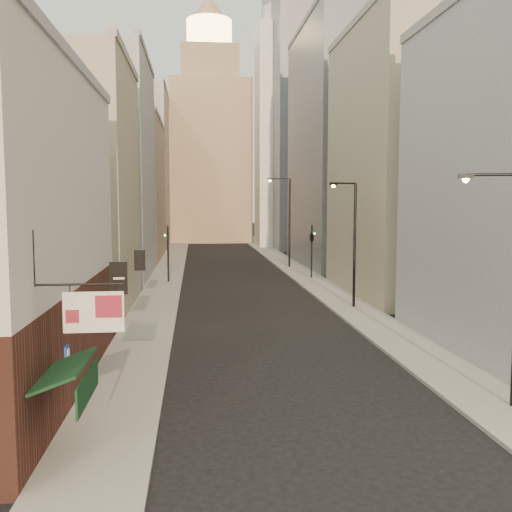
# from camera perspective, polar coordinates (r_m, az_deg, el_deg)

# --- Properties ---
(ground) EXTENTS (360.00, 360.00, 0.00)m
(ground) POSITION_cam_1_polar(r_m,az_deg,el_deg) (14.72, 10.45, -23.39)
(ground) COLOR black
(ground) RESTS_ON ground
(sidewalk_left) EXTENTS (3.00, 140.00, 0.15)m
(sidewalk_left) POSITION_cam_1_polar(r_m,az_deg,el_deg) (67.76, -8.35, -0.56)
(sidewalk_left) COLOR gray
(sidewalk_left) RESTS_ON ground
(sidewalk_right) EXTENTS (3.00, 140.00, 0.15)m
(sidewalk_right) POSITION_cam_1_polar(r_m,az_deg,el_deg) (68.48, 2.58, -0.45)
(sidewalk_right) COLOR gray
(sidewalk_right) RESTS_ON ground
(left_bldg_beige) EXTENTS (8.00, 12.00, 16.00)m
(left_bldg_beige) POSITION_cam_1_polar(r_m,az_deg,el_deg) (39.23, -18.30, 6.51)
(left_bldg_beige) COLOR #9C947C
(left_bldg_beige) RESTS_ON ground
(left_bldg_grey) EXTENTS (8.00, 16.00, 20.00)m
(left_bldg_grey) POSITION_cam_1_polar(r_m,az_deg,el_deg) (55.04, -14.82, 8.29)
(left_bldg_grey) COLOR gray
(left_bldg_grey) RESTS_ON ground
(left_bldg_tan) EXTENTS (8.00, 18.00, 17.00)m
(left_bldg_tan) POSITION_cam_1_polar(r_m,az_deg,el_deg) (72.82, -12.64, 6.42)
(left_bldg_tan) COLOR #8F775D
(left_bldg_tan) RESTS_ON ground
(left_bldg_wingrid) EXTENTS (8.00, 20.00, 24.00)m
(left_bldg_wingrid) POSITION_cam_1_polar(r_m,az_deg,el_deg) (92.84, -11.27, 8.36)
(left_bldg_wingrid) COLOR gray
(left_bldg_wingrid) RESTS_ON ground
(right_bldg_beige) EXTENTS (8.00, 16.00, 20.00)m
(right_bldg_beige) POSITION_cam_1_polar(r_m,az_deg,el_deg) (45.28, 14.51, 8.96)
(right_bldg_beige) COLOR #9C947C
(right_bldg_beige) RESTS_ON ground
(right_bldg_wingrid) EXTENTS (8.00, 20.00, 26.00)m
(right_bldg_wingrid) POSITION_cam_1_polar(r_m,az_deg,el_deg) (64.58, 8.23, 10.64)
(right_bldg_wingrid) COLOR gray
(right_bldg_wingrid) RESTS_ON ground
(highrise) EXTENTS (21.00, 23.00, 51.20)m
(highrise) POSITION_cam_1_polar(r_m,az_deg,el_deg) (94.77, 7.65, 16.69)
(highrise) COLOR gray
(highrise) RESTS_ON ground
(clock_tower) EXTENTS (14.00, 14.00, 44.90)m
(clock_tower) POSITION_cam_1_polar(r_m,az_deg,el_deg) (104.91, -4.62, 11.18)
(clock_tower) COLOR #8F775D
(clock_tower) RESTS_ON ground
(white_tower) EXTENTS (8.00, 8.00, 41.50)m
(white_tower) POSITION_cam_1_polar(r_m,az_deg,el_deg) (92.11, 2.63, 12.61)
(white_tower) COLOR silver
(white_tower) RESTS_ON ground
(streetlamp_near) EXTENTS (2.06, 0.73, 8.03)m
(streetlamp_near) POSITION_cam_1_polar(r_m,az_deg,el_deg) (20.89, 24.17, -1.89)
(streetlamp_near) COLOR black
(streetlamp_near) RESTS_ON ground
(streetlamp_mid) EXTENTS (2.03, 1.06, 8.33)m
(streetlamp_mid) POSITION_cam_1_polar(r_m,az_deg,el_deg) (37.89, 9.60, 1.84)
(streetlamp_mid) COLOR black
(streetlamp_mid) RESTS_ON ground
(streetlamp_far) EXTENTS (2.52, 0.26, 9.59)m
(streetlamp_far) POSITION_cam_1_polar(r_m,az_deg,el_deg) (60.95, 3.14, 3.92)
(streetlamp_far) COLOR black
(streetlamp_far) RESTS_ON ground
(traffic_light_left) EXTENTS (0.55, 0.43, 5.00)m
(traffic_light_left) POSITION_cam_1_polar(r_m,az_deg,el_deg) (50.01, -8.80, 1.15)
(traffic_light_left) COLOR black
(traffic_light_left) RESTS_ON ground
(traffic_light_right) EXTENTS (0.66, 0.66, 5.00)m
(traffic_light_right) POSITION_cam_1_polar(r_m,az_deg,el_deg) (52.24, 5.60, 1.91)
(traffic_light_right) COLOR black
(traffic_light_right) RESTS_ON ground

